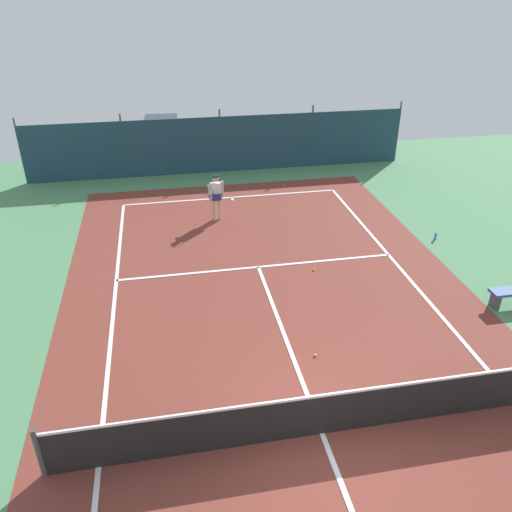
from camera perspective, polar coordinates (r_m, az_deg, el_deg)
The scene contains 10 objects.
ground_plane at distance 10.40m, azimuth 7.31°, elevation -18.91°, with size 36.00×36.00×0.00m, color #4C8456.
court_surface at distance 10.40m, azimuth 7.31°, elevation -18.90°, with size 11.02×26.60×0.01m.
tennis_net at distance 10.03m, azimuth 7.50°, elevation -16.95°, with size 10.12×0.10×1.10m.
back_fence at distance 23.25m, azimuth -4.04°, elevation 11.28°, with size 16.30×0.98×2.70m.
tennis_player at distance 17.92m, azimuth -4.46°, elevation 6.82°, with size 0.69×0.77×1.64m.
tennis_ball_near_player at distance 15.18m, azimuth 6.42°, elevation -1.51°, with size 0.07×0.07×0.07m, color #CCDB33.
tennis_ball_midcourt at distance 21.27m, azimuth 3.06°, elevation 7.81°, with size 0.07×0.07×0.07m, color #CCDB33.
tennis_ball_by_sideline at distance 12.00m, azimuth 6.61°, elevation -10.86°, with size 0.07×0.07×0.07m, color #CCDB33.
parked_car at distance 25.59m, azimuth -10.38°, elevation 12.94°, with size 2.27×4.33×1.68m.
water_bottle at distance 17.82m, azimuth 19.27°, elevation 2.10°, with size 0.08×0.08×0.24m, color #338CD8.
Camera 1 is at (-2.51, -6.57, 7.66)m, focal length 36.10 mm.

